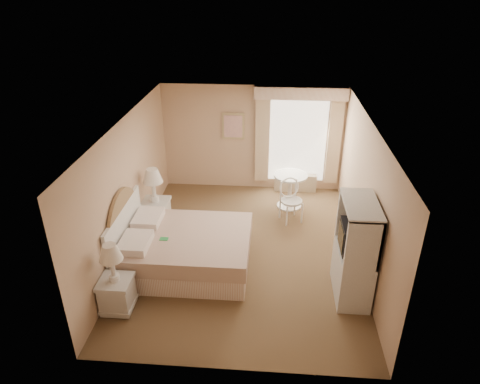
# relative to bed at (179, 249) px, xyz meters

# --- Properties ---
(room) EXTENTS (4.21, 5.51, 2.51)m
(room) POSITION_rel_bed_xyz_m (1.11, 0.58, 0.87)
(room) COLOR brown
(room) RESTS_ON ground
(window) EXTENTS (2.05, 0.22, 2.51)m
(window) POSITION_rel_bed_xyz_m (2.16, 3.23, 0.96)
(window) COLOR white
(window) RESTS_ON room
(framed_art) EXTENTS (0.52, 0.04, 0.62)m
(framed_art) POSITION_rel_bed_xyz_m (0.66, 3.29, 1.17)
(framed_art) COLOR tan
(framed_art) RESTS_ON room
(bed) EXTENTS (2.26, 1.78, 1.57)m
(bed) POSITION_rel_bed_xyz_m (0.00, 0.00, 0.00)
(bed) COLOR tan
(bed) RESTS_ON room
(nightstand_near) EXTENTS (0.49, 0.49, 1.18)m
(nightstand_near) POSITION_rel_bed_xyz_m (-0.73, -1.16, 0.07)
(nightstand_near) COLOR silver
(nightstand_near) RESTS_ON room
(nightstand_far) EXTENTS (0.54, 0.54, 1.31)m
(nightstand_far) POSITION_rel_bed_xyz_m (-0.73, 1.24, 0.12)
(nightstand_far) COLOR silver
(nightstand_far) RESTS_ON room
(round_table) EXTENTS (0.74, 0.74, 0.78)m
(round_table) POSITION_rel_bed_xyz_m (2.01, 2.39, 0.14)
(round_table) COLOR white
(round_table) RESTS_ON room
(cafe_chair) EXTENTS (0.59, 0.59, 0.94)m
(cafe_chair) POSITION_rel_bed_xyz_m (1.99, 1.82, 0.16)
(cafe_chair) COLOR white
(cafe_chair) RESTS_ON room
(armoire) EXTENTS (0.51, 1.01, 1.68)m
(armoire) POSITION_rel_bed_xyz_m (2.92, -0.50, 0.32)
(armoire) COLOR silver
(armoire) RESTS_ON room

